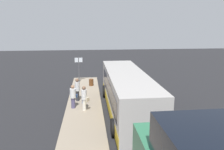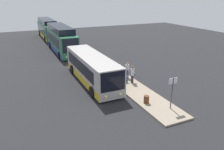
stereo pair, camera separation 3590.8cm
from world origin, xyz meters
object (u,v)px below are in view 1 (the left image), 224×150
trash_bin (91,82)px  passenger_waiting (77,89)px  suitcase (84,98)px  bus_lead (127,93)px  sign_post (79,66)px  passenger_with_bags (84,97)px  passenger_boarding (73,96)px

trash_bin → passenger_waiting: bearing=165.3°
suitcase → trash_bin: bearing=-7.6°
bus_lead → sign_post: (8.40, 3.57, 0.41)m
passenger_waiting → passenger_with_bags: 2.12m
passenger_with_bags → passenger_waiting: bearing=-126.4°
passenger_waiting → passenger_with_bags: (-2.03, -0.58, -0.04)m
passenger_with_bags → sign_post: (7.98, 0.68, 0.73)m
sign_post → passenger_waiting: bearing=-179.1°
bus_lead → sign_post: bearing=23.0°
passenger_with_bags → sign_post: 8.04m
passenger_boarding → suitcase: passenger_boarding is taller
passenger_waiting → suitcase: (-0.46, -0.50, -0.66)m
bus_lead → passenger_waiting: bearing=54.8°
sign_post → trash_bin: sign_post is taller
bus_lead → sign_post: bus_lead is taller
bus_lead → trash_bin: (6.83, 2.34, -0.94)m
passenger_boarding → trash_bin: 6.05m
passenger_with_bags → sign_post: size_ratio=0.67×
passenger_boarding → passenger_waiting: bearing=115.7°
suitcase → trash_bin: size_ratio=1.38×
passenger_waiting → trash_bin: bearing=-40.8°
trash_bin → suitcase: bearing=172.4°
passenger_waiting → suitcase: 0.94m
bus_lead → trash_bin: bearing=18.9°
passenger_boarding → bus_lead: bearing=19.6°
passenger_waiting → sign_post: 5.98m
sign_post → bus_lead: bearing=-157.0°
passenger_boarding → sign_post: sign_post is taller
passenger_with_bags → trash_bin: size_ratio=2.69×
bus_lead → passenger_waiting: 4.27m
passenger_waiting → passenger_boarding: bearing=145.3°
bus_lead → passenger_with_bags: size_ratio=6.07×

